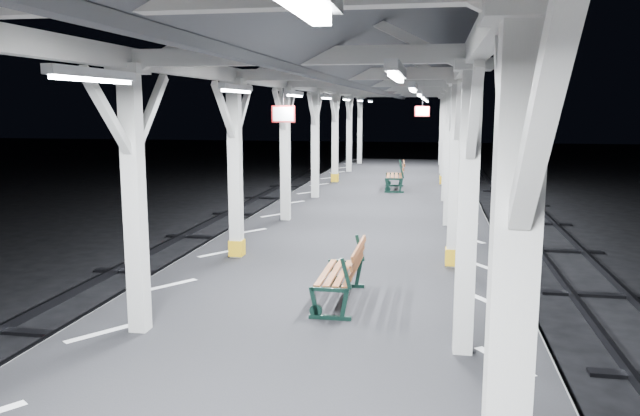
# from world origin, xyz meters

# --- Properties ---
(ground) EXTENTS (120.00, 120.00, 0.00)m
(ground) POSITION_xyz_m (0.00, 0.00, 0.00)
(ground) COLOR black
(ground) RESTS_ON ground
(platform) EXTENTS (6.00, 50.00, 1.00)m
(platform) POSITION_xyz_m (0.00, 0.00, 0.50)
(platform) COLOR black
(platform) RESTS_ON ground
(hazard_stripes_left) EXTENTS (1.00, 48.00, 0.01)m
(hazard_stripes_left) POSITION_xyz_m (-2.45, 0.00, 1.00)
(hazard_stripes_left) COLOR silver
(hazard_stripes_left) RESTS_ON platform
(hazard_stripes_right) EXTENTS (1.00, 48.00, 0.01)m
(hazard_stripes_right) POSITION_xyz_m (2.45, 0.00, 1.00)
(hazard_stripes_right) COLOR silver
(hazard_stripes_right) RESTS_ON platform
(track_left) EXTENTS (2.20, 60.00, 0.16)m
(track_left) POSITION_xyz_m (-5.00, 0.00, 0.08)
(track_left) COLOR #2D2D33
(track_left) RESTS_ON ground
(canopy) EXTENTS (5.40, 49.00, 4.65)m
(canopy) POSITION_xyz_m (0.00, -0.02, 4.56)
(canopy) COLOR silver
(canopy) RESTS_ON platform
(bench_mid) EXTENTS (0.61, 1.60, 0.87)m
(bench_mid) POSITION_xyz_m (0.40, -0.40, 1.46)
(bench_mid) COLOR black
(bench_mid) RESTS_ON platform
(bench_far) EXTENTS (0.77, 1.81, 0.96)m
(bench_far) POSITION_xyz_m (0.43, 12.33, 1.51)
(bench_far) COLOR black
(bench_far) RESTS_ON platform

